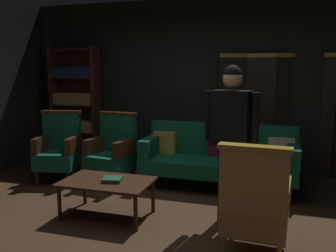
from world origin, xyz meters
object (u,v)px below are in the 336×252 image
object	(u,v)px
potted_plant	(123,141)
coffee_table	(107,185)
armchair_wing_left	(59,148)
armchair_gilt_accent	(255,203)
velvet_couch	(219,156)
book_green_cloth	(112,180)
armchair_wing_right	(112,151)
folding_screen	(274,113)
bookshelf	(76,103)
standing_figure	(231,130)

from	to	relation	value
potted_plant	coffee_table	bearing A→B (deg)	-70.91
coffee_table	armchair_wing_left	size ratio (longest dim) A/B	0.96
potted_plant	armchair_gilt_accent	bearing A→B (deg)	-45.00
coffee_table	potted_plant	size ratio (longest dim) A/B	1.22
coffee_table	armchair_gilt_accent	world-z (taller)	armchair_gilt_accent
velvet_couch	book_green_cloth	bearing A→B (deg)	-124.14
armchair_wing_right	folding_screen	bearing A→B (deg)	28.97
coffee_table	book_green_cloth	xyz separation A→B (m)	(0.07, -0.01, 0.07)
coffee_table	bookshelf	bearing A→B (deg)	127.77
armchair_gilt_accent	book_green_cloth	bearing A→B (deg)	165.96
book_green_cloth	bookshelf	bearing A→B (deg)	128.77
armchair_wing_right	standing_figure	distance (m)	2.07
bookshelf	coffee_table	size ratio (longest dim) A/B	2.05
standing_figure	book_green_cloth	world-z (taller)	standing_figure
armchair_gilt_accent	armchair_wing_right	world-z (taller)	same
bookshelf	armchair_wing_left	world-z (taller)	bookshelf
folding_screen	velvet_couch	distance (m)	1.27
folding_screen	coffee_table	xyz separation A→B (m)	(-1.75, -2.31, -0.61)
velvet_couch	coffee_table	size ratio (longest dim) A/B	2.12
velvet_couch	book_green_cloth	xyz separation A→B (m)	(-0.96, -1.42, -0.01)
coffee_table	armchair_gilt_accent	distance (m)	1.70
coffee_table	potted_plant	bearing A→B (deg)	109.09
armchair_gilt_accent	potted_plant	xyz separation A→B (m)	(-2.30, 2.30, -0.02)
velvet_couch	armchair_wing_right	bearing A→B (deg)	-167.99
folding_screen	armchair_wing_left	size ratio (longest dim) A/B	1.83
armchair_gilt_accent	book_green_cloth	world-z (taller)	armchair_gilt_accent
armchair_gilt_accent	book_green_cloth	distance (m)	1.62
bookshelf	standing_figure	bearing A→B (deg)	-32.60
folding_screen	coffee_table	distance (m)	2.96
velvet_couch	armchair_gilt_accent	distance (m)	1.92
armchair_gilt_accent	armchair_wing_right	xyz separation A→B (m)	(-2.10, 1.50, 0.00)
coffee_table	book_green_cloth	size ratio (longest dim) A/B	4.79
bookshelf	armchair_wing_left	xyz separation A→B (m)	(0.36, -1.13, -0.57)
potted_plant	bookshelf	bearing A→B (deg)	165.86
velvet_couch	armchair_wing_right	xyz separation A→B (m)	(-1.49, -0.32, 0.04)
folding_screen	armchair_wing_right	distance (m)	2.57
armchair_wing_left	standing_figure	distance (m)	2.81
book_green_cloth	standing_figure	bearing A→B (deg)	10.66
armchair_wing_left	armchair_gilt_accent	bearing A→B (deg)	-25.74
armchair_wing_right	potted_plant	world-z (taller)	armchair_wing_right
standing_figure	potted_plant	xyz separation A→B (m)	(-2.00, 1.67, -0.55)
armchair_wing_right	standing_figure	xyz separation A→B (m)	(1.80, -0.86, 0.54)
armchair_gilt_accent	potted_plant	distance (m)	3.25
velvet_couch	armchair_wing_left	size ratio (longest dim) A/B	2.04
velvet_couch	potted_plant	world-z (taller)	velvet_couch
folding_screen	armchair_wing_right	xyz separation A→B (m)	(-2.21, -1.22, -0.50)
book_green_cloth	armchair_gilt_accent	bearing A→B (deg)	-14.04
bookshelf	book_green_cloth	bearing A→B (deg)	-51.23
bookshelf	book_green_cloth	size ratio (longest dim) A/B	9.81
bookshelf	velvet_couch	bearing A→B (deg)	-15.34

